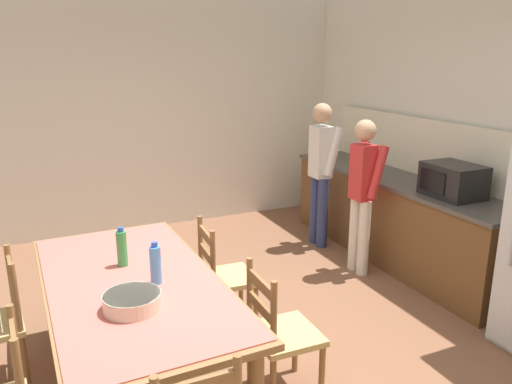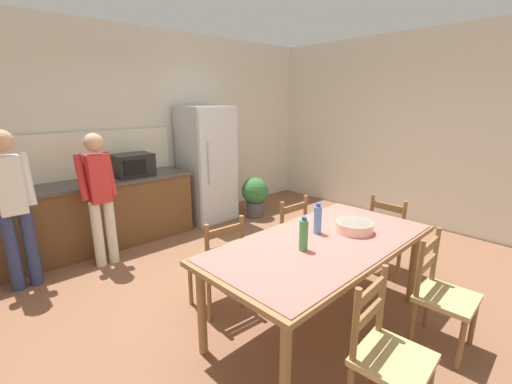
{
  "view_description": "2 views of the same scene",
  "coord_description": "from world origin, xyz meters",
  "px_view_note": "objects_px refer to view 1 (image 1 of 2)",
  "views": [
    {
      "loc": [
        2.92,
        -1.2,
        2.15
      ],
      "look_at": [
        -0.04,
        0.13,
        1.25
      ],
      "focal_mm": 35.0,
      "sensor_mm": 36.0,
      "label": 1
    },
    {
      "loc": [
        -2.15,
        -2.3,
        1.9
      ],
      "look_at": [
        0.03,
        0.1,
        1.02
      ],
      "focal_mm": 24.0,
      "sensor_mm": 36.0,
      "label": 2
    }
  ],
  "objects_px": {
    "bottle_off_centre": "(156,264)",
    "person_at_sink": "(321,167)",
    "dining_table": "(133,291)",
    "chair_side_far_left": "(223,277)",
    "microwave": "(453,180)",
    "person_at_counter": "(363,189)",
    "chair_side_far_right": "(280,334)",
    "serving_bowl": "(132,300)",
    "bottle_near_centre": "(122,248)"
  },
  "relations": [
    {
      "from": "serving_bowl",
      "to": "person_at_counter",
      "type": "height_order",
      "value": "person_at_counter"
    },
    {
      "from": "microwave",
      "to": "bottle_near_centre",
      "type": "xyz_separation_m",
      "value": [
        0.07,
        -2.95,
        -0.14
      ]
    },
    {
      "from": "chair_side_far_left",
      "to": "person_at_counter",
      "type": "xyz_separation_m",
      "value": [
        -0.45,
        1.64,
        0.43
      ]
    },
    {
      "from": "bottle_near_centre",
      "to": "chair_side_far_left",
      "type": "relative_size",
      "value": 0.3
    },
    {
      "from": "microwave",
      "to": "bottle_near_centre",
      "type": "bearing_deg",
      "value": -88.71
    },
    {
      "from": "chair_side_far_right",
      "to": "chair_side_far_left",
      "type": "bearing_deg",
      "value": 2.84
    },
    {
      "from": "serving_bowl",
      "to": "chair_side_far_right",
      "type": "bearing_deg",
      "value": 85.57
    },
    {
      "from": "dining_table",
      "to": "person_at_counter",
      "type": "height_order",
      "value": "person_at_counter"
    },
    {
      "from": "dining_table",
      "to": "bottle_off_centre",
      "type": "height_order",
      "value": "bottle_off_centre"
    },
    {
      "from": "microwave",
      "to": "bottle_off_centre",
      "type": "relative_size",
      "value": 1.85
    },
    {
      "from": "serving_bowl",
      "to": "person_at_sink",
      "type": "relative_size",
      "value": 0.2
    },
    {
      "from": "microwave",
      "to": "person_at_counter",
      "type": "height_order",
      "value": "person_at_counter"
    },
    {
      "from": "bottle_off_centre",
      "to": "chair_side_far_left",
      "type": "xyz_separation_m",
      "value": [
        -0.59,
        0.66,
        -0.47
      ]
    },
    {
      "from": "serving_bowl",
      "to": "microwave",
      "type": "bearing_deg",
      "value": 102.85
    },
    {
      "from": "person_at_sink",
      "to": "person_at_counter",
      "type": "height_order",
      "value": "person_at_sink"
    },
    {
      "from": "microwave",
      "to": "person_at_sink",
      "type": "xyz_separation_m",
      "value": [
        -1.44,
        -0.5,
        -0.13
      ]
    },
    {
      "from": "bottle_off_centre",
      "to": "person_at_sink",
      "type": "distance_m",
      "value": 2.97
    },
    {
      "from": "bottle_off_centre",
      "to": "serving_bowl",
      "type": "distance_m",
      "value": 0.34
    },
    {
      "from": "microwave",
      "to": "bottle_off_centre",
      "type": "bearing_deg",
      "value": -81.47
    },
    {
      "from": "chair_side_far_right",
      "to": "bottle_off_centre",
      "type": "bearing_deg",
      "value": 65.02
    },
    {
      "from": "person_at_counter",
      "to": "microwave",
      "type": "bearing_deg",
      "value": -50.35
    },
    {
      "from": "microwave",
      "to": "serving_bowl",
      "type": "distance_m",
      "value": 3.09
    },
    {
      "from": "dining_table",
      "to": "serving_bowl",
      "type": "distance_m",
      "value": 0.39
    },
    {
      "from": "bottle_near_centre",
      "to": "person_at_counter",
      "type": "relative_size",
      "value": 0.17
    },
    {
      "from": "dining_table",
      "to": "person_at_counter",
      "type": "relative_size",
      "value": 1.35
    },
    {
      "from": "bottle_near_centre",
      "to": "chair_side_far_left",
      "type": "xyz_separation_m",
      "value": [
        -0.24,
        0.8,
        -0.47
      ]
    },
    {
      "from": "bottle_near_centre",
      "to": "person_at_sink",
      "type": "distance_m",
      "value": 2.88
    },
    {
      "from": "dining_table",
      "to": "person_at_counter",
      "type": "xyz_separation_m",
      "value": [
        -0.95,
        2.43,
        0.16
      ]
    },
    {
      "from": "bottle_near_centre",
      "to": "chair_side_far_left",
      "type": "height_order",
      "value": "bottle_near_centre"
    },
    {
      "from": "chair_side_far_right",
      "to": "person_at_sink",
      "type": "height_order",
      "value": "person_at_sink"
    },
    {
      "from": "chair_side_far_right",
      "to": "dining_table",
      "type": "bearing_deg",
      "value": 63.12
    },
    {
      "from": "chair_side_far_right",
      "to": "bottle_near_centre",
      "type": "bearing_deg",
      "value": 51.19
    },
    {
      "from": "microwave",
      "to": "serving_bowl",
      "type": "height_order",
      "value": "microwave"
    },
    {
      "from": "microwave",
      "to": "person_at_counter",
      "type": "distance_m",
      "value": 0.83
    },
    {
      "from": "chair_side_far_left",
      "to": "dining_table",
      "type": "bearing_deg",
      "value": 125.47
    },
    {
      "from": "person_at_counter",
      "to": "person_at_sink",
      "type": "bearing_deg",
      "value": 88.56
    },
    {
      "from": "person_at_sink",
      "to": "person_at_counter",
      "type": "xyz_separation_m",
      "value": [
        0.82,
        -0.02,
        -0.05
      ]
    },
    {
      "from": "chair_side_far_right",
      "to": "person_at_counter",
      "type": "distance_m",
      "value": 2.16
    },
    {
      "from": "bottle_off_centre",
      "to": "person_at_counter",
      "type": "xyz_separation_m",
      "value": [
        -1.05,
        2.29,
        -0.04
      ]
    },
    {
      "from": "dining_table",
      "to": "microwave",
      "type": "bearing_deg",
      "value": 96.27
    },
    {
      "from": "person_at_sink",
      "to": "chair_side_far_left",
      "type": "bearing_deg",
      "value": -142.51
    },
    {
      "from": "dining_table",
      "to": "chair_side_far_left",
      "type": "height_order",
      "value": "chair_side_far_left"
    },
    {
      "from": "bottle_off_centre",
      "to": "serving_bowl",
      "type": "height_order",
      "value": "bottle_off_centre"
    },
    {
      "from": "microwave",
      "to": "chair_side_far_left",
      "type": "distance_m",
      "value": 2.25
    },
    {
      "from": "person_at_sink",
      "to": "chair_side_far_right",
      "type": "bearing_deg",
      "value": -126.43
    },
    {
      "from": "bottle_near_centre",
      "to": "bottle_off_centre",
      "type": "height_order",
      "value": "same"
    },
    {
      "from": "bottle_near_centre",
      "to": "person_at_counter",
      "type": "height_order",
      "value": "person_at_counter"
    },
    {
      "from": "dining_table",
      "to": "person_at_sink",
      "type": "height_order",
      "value": "person_at_sink"
    },
    {
      "from": "chair_side_far_left",
      "to": "person_at_counter",
      "type": "height_order",
      "value": "person_at_counter"
    },
    {
      "from": "bottle_off_centre",
      "to": "microwave",
      "type": "bearing_deg",
      "value": 98.53
    }
  ]
}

